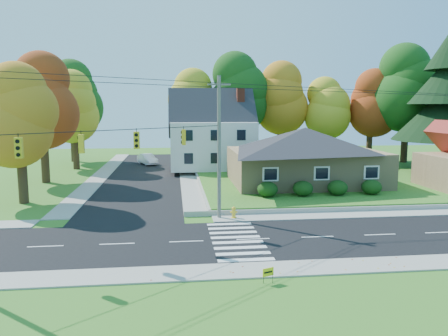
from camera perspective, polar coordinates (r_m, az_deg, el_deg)
The scene contains 23 objects.
ground at distance 26.58m, azimuth 3.82°, elevation -9.29°, with size 120.00×120.00×0.00m, color #3D7923.
road_main at distance 26.57m, azimuth 3.82°, elevation -9.27°, with size 90.00×8.00×0.02m, color black.
road_cross at distance 51.66m, azimuth -10.25°, elevation -0.88°, with size 8.00×44.00×0.02m, color black.
sidewalk_north at distance 31.31m, azimuth 2.16°, elevation -6.52°, with size 90.00×2.00×0.08m, color #9C9A90.
sidewalk_south at distance 21.94m, azimuth 6.24°, elevation -13.02°, with size 90.00×2.00×0.08m, color #9C9A90.
lawn at distance 49.81m, azimuth 14.23°, elevation -1.05°, with size 30.00×30.00×0.50m, color #3D7923.
ranch_house at distance 43.10m, azimuth 10.50°, elevation 1.72°, with size 14.60×10.60×5.40m.
colonial_house at distance 53.25m, azimuth -1.55°, elevation 4.46°, with size 10.40×8.40×9.60m.
hedge_row at distance 37.42m, azimuth 12.46°, elevation -2.57°, with size 10.70×1.70×1.27m.
traffic_infrastructure at distance 26.82m, azimuth 3.09°, elevation 2.12°, with size 38.10×10.66×10.00m.
tree_lot_0 at distance 59.00m, azimuth -4.08°, elevation 8.41°, with size 6.72×6.72×12.51m.
tree_lot_1 at distance 58.61m, azimuth 1.90°, elevation 9.70°, with size 7.84×7.84×14.60m.
tree_lot_2 at distance 60.75m, azimuth 7.43°, elevation 8.97°, with size 7.28×7.28×13.56m.
tree_lot_3 at distance 61.51m, azimuth 13.12°, elevation 7.60°, with size 6.16×6.16×11.47m.
tree_lot_4 at distance 62.87m, azimuth 18.65°, elevation 7.99°, with size 6.72×6.72×12.51m.
tree_lot_5 at distance 62.96m, azimuth 22.86°, elevation 9.57°, with size 8.40×8.40×15.64m.
tree_west_0 at distance 38.96m, azimuth -25.25°, elevation 6.17°, with size 6.16×6.16×11.47m.
tree_west_1 at distance 48.81m, azimuth -22.73°, elevation 8.07°, with size 7.28×7.28×13.56m.
tree_west_2 at distance 58.27m, azimuth -19.02°, elevation 7.51°, with size 6.72×6.72×12.51m.
tree_west_3 at distance 66.52m, azimuth -19.30°, elevation 8.63°, with size 7.84×7.84×14.60m.
white_car at distance 60.73m, azimuth -9.95°, elevation 1.14°, with size 1.53×4.38×1.44m, color silver.
fire_hydrant at distance 31.09m, azimuth 1.28°, elevation -5.89°, with size 0.51×0.40×0.89m.
yard_sign at distance 20.27m, azimuth 5.79°, elevation -13.41°, with size 0.54×0.24×0.72m.
Camera 1 is at (-4.65, -24.94, 7.91)m, focal length 35.00 mm.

